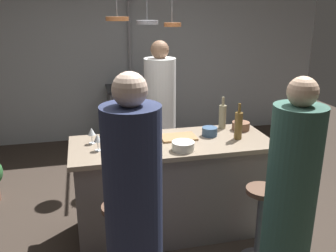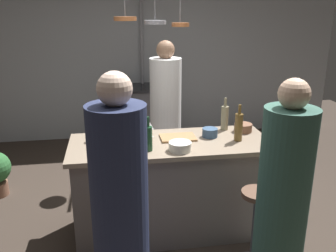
{
  "view_description": "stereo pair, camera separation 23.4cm",
  "coord_description": "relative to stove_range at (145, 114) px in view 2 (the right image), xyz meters",
  "views": [
    {
      "loc": [
        -0.74,
        -2.97,
        2.05
      ],
      "look_at": [
        0.0,
        0.15,
        1.0
      ],
      "focal_mm": 39.06,
      "sensor_mm": 36.0,
      "label": 1
    },
    {
      "loc": [
        -0.51,
        -3.02,
        2.05
      ],
      "look_at": [
        0.0,
        0.15,
        1.0
      ],
      "focal_mm": 39.06,
      "sensor_mm": 36.0,
      "label": 2
    }
  ],
  "objects": [
    {
      "name": "overhead_pot_rack",
      "position": [
        -0.01,
        -0.59,
        1.24
      ],
      "size": [
        0.89,
        1.44,
        2.17
      ],
      "color": "gray",
      "rests_on": "ground_plane"
    },
    {
      "name": "guest_right",
      "position": [
        0.6,
        -3.44,
        0.31
      ],
      "size": [
        0.35,
        0.35,
        1.64
      ],
      "color": "#33594C",
      "rests_on": "ground_plane"
    },
    {
      "name": "mixing_bowl_ceramic",
      "position": [
        0.04,
        -2.67,
        0.49
      ],
      "size": [
        0.19,
        0.19,
        0.08
      ],
      "primitive_type": "cylinder",
      "color": "silver",
      "rests_on": "kitchen_island"
    },
    {
      "name": "mixing_bowl_wooden",
      "position": [
        0.74,
        -2.28,
        0.49
      ],
      "size": [
        0.17,
        0.17,
        0.08
      ],
      "primitive_type": "cylinder",
      "color": "brown",
      "rests_on": "kitchen_island"
    },
    {
      "name": "wine_glass_near_left_guest",
      "position": [
        -0.7,
        -2.33,
        0.56
      ],
      "size": [
        0.07,
        0.07,
        0.15
      ],
      "color": "silver",
      "rests_on": "kitchen_island"
    },
    {
      "name": "back_wall",
      "position": [
        0.0,
        0.4,
        0.85
      ],
      "size": [
        6.4,
        0.16,
        2.6
      ],
      "primitive_type": "cube",
      "color": "#9EA3A8",
      "rests_on": "ground_plane"
    },
    {
      "name": "bar_stool_left",
      "position": [
        -0.55,
        -3.07,
        -0.07
      ],
      "size": [
        0.28,
        0.28,
        0.68
      ],
      "color": "#4C4C51",
      "rests_on": "ground_plane"
    },
    {
      "name": "wine_glass_near_right_guest",
      "position": [
        -0.17,
        -2.3,
        0.56
      ],
      "size": [
        0.07,
        0.07,
        0.15
      ],
      "color": "silver",
      "rests_on": "kitchen_island"
    },
    {
      "name": "wine_bottle_amber",
      "position": [
        0.61,
        -2.51,
        0.58
      ],
      "size": [
        0.07,
        0.07,
        0.33
      ],
      "color": "brown",
      "rests_on": "kitchen_island"
    },
    {
      "name": "wine_bottle_green",
      "position": [
        -0.22,
        -2.63,
        0.57
      ],
      "size": [
        0.07,
        0.07,
        0.29
      ],
      "color": "#193D23",
      "rests_on": "kitchen_island"
    },
    {
      "name": "mixing_bowl_blue",
      "position": [
        0.38,
        -2.38,
        0.49
      ],
      "size": [
        0.14,
        0.14,
        0.08
      ],
      "primitive_type": "cylinder",
      "color": "#334C6B",
      "rests_on": "kitchen_island"
    },
    {
      "name": "bar_stool_right",
      "position": [
        0.59,
        -3.07,
        -0.07
      ],
      "size": [
        0.28,
        0.28,
        0.68
      ],
      "color": "#4C4C51",
      "rests_on": "ground_plane"
    },
    {
      "name": "pepper_mill",
      "position": [
        -0.34,
        -2.22,
        0.56
      ],
      "size": [
        0.05,
        0.05,
        0.21
      ],
      "primitive_type": "cylinder",
      "color": "#382319",
      "rests_on": "kitchen_island"
    },
    {
      "name": "chef",
      "position": [
        0.11,
        -1.44,
        0.34
      ],
      "size": [
        0.36,
        0.36,
        1.7
      ],
      "color": "white",
      "rests_on": "ground_plane"
    },
    {
      "name": "kitchen_island",
      "position": [
        0.0,
        -2.45,
        0.01
      ],
      "size": [
        1.8,
        0.72,
        0.9
      ],
      "color": "slate",
      "rests_on": "ground_plane"
    },
    {
      "name": "wine_bottle_dark",
      "position": [
        -0.44,
        -2.57,
        0.58
      ],
      "size": [
        0.07,
        0.07,
        0.33
      ],
      "color": "black",
      "rests_on": "kitchen_island"
    },
    {
      "name": "ground_plane",
      "position": [
        0.0,
        -2.45,
        -0.45
      ],
      "size": [
        9.0,
        9.0,
        0.0
      ],
      "primitive_type": "plane",
      "color": "#382D26"
    },
    {
      "name": "wine_bottle_white",
      "position": [
        0.58,
        -2.19,
        0.58
      ],
      "size": [
        0.07,
        0.07,
        0.32
      ],
      "color": "gray",
      "rests_on": "kitchen_island"
    },
    {
      "name": "wine_glass_by_chef",
      "position": [
        -0.65,
        -2.51,
        0.56
      ],
      "size": [
        0.07,
        0.07,
        0.15
      ],
      "color": "silver",
      "rests_on": "kitchen_island"
    },
    {
      "name": "cutting_board",
      "position": [
        0.08,
        -2.37,
        0.46
      ],
      "size": [
        0.32,
        0.22,
        0.02
      ],
      "primitive_type": "cube",
      "color": "#997047",
      "rests_on": "kitchen_island"
    },
    {
      "name": "stove_range",
      "position": [
        0.0,
        0.0,
        0.0
      ],
      "size": [
        0.8,
        0.64,
        0.89
      ],
      "color": "#47474C",
      "rests_on": "ground_plane"
    },
    {
      "name": "guest_left",
      "position": [
        -0.49,
        -3.42,
        0.35
      ],
      "size": [
        0.36,
        0.36,
        1.71
      ],
      "color": "#262D4C",
      "rests_on": "ground_plane"
    }
  ]
}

